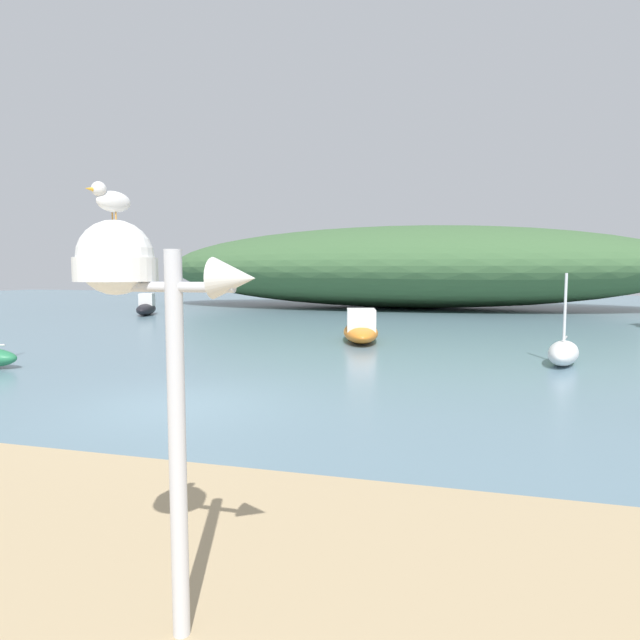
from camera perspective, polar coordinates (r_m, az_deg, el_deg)
The scene contains 7 objects.
ground_plane at distance 11.71m, azimuth -14.15°, elevation -8.67°, with size 120.00×120.00×0.00m, color slate.
distant_hill at distance 42.81m, azimuth 9.20°, elevation 5.51°, with size 39.68×15.70×6.24m, color #3D6038.
mast_structure at distance 3.92m, azimuth -18.74°, elevation 2.83°, with size 1.31×0.56×2.91m.
seagull_on_radar at distance 4.02m, azimuth -21.05°, elevation 11.75°, with size 0.20×0.34×0.24m.
motorboat_far_right at distance 36.42m, azimuth -17.75°, elevation 1.31°, with size 2.20×3.43×1.37m.
motorboat_mid_channel at distance 21.48m, azimuth 4.29°, elevation -0.97°, with size 2.25×4.40×1.31m.
sailboat_outer_mooring at distance 17.68m, azimuth 24.17°, elevation -3.13°, with size 1.38×2.57×2.72m.
Camera 1 is at (5.60, -9.91, 2.76)m, focal length 30.51 mm.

